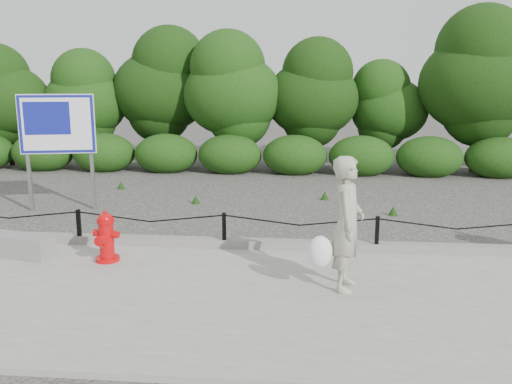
{
  "coord_description": "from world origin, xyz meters",
  "views": [
    {
      "loc": [
        1.32,
        -8.58,
        2.86
      ],
      "look_at": [
        0.51,
        0.2,
        1.0
      ],
      "focal_mm": 38.0,
      "sensor_mm": 36.0,
      "label": 1
    }
  ],
  "objects": [
    {
      "name": "sidewalk",
      "position": [
        0.0,
        -2.0,
        0.04
      ],
      "size": [
        14.0,
        4.0,
        0.08
      ],
      "primitive_type": "cube",
      "color": "gray",
      "rests_on": "ground"
    },
    {
      "name": "treeline",
      "position": [
        0.61,
        8.91,
        2.51
      ],
      "size": [
        20.17,
        3.78,
        4.88
      ],
      "color": "black",
      "rests_on": "ground"
    },
    {
      "name": "curb",
      "position": [
        0.0,
        0.05,
        0.15
      ],
      "size": [
        14.0,
        0.22,
        0.14
      ],
      "primitive_type": "cube",
      "color": "slate",
      "rests_on": "sidewalk"
    },
    {
      "name": "advertising_sign",
      "position": [
        -3.99,
        2.59,
        1.78
      ],
      "size": [
        1.55,
        0.46,
        2.53
      ],
      "rotation": [
        0.0,
        0.0,
        0.23
      ],
      "color": "slate",
      "rests_on": "ground"
    },
    {
      "name": "chain_barrier",
      "position": [
        0.0,
        0.0,
        0.46
      ],
      "size": [
        10.06,
        0.06,
        0.6
      ],
      "color": "black",
      "rests_on": "sidewalk"
    },
    {
      "name": "concrete_block",
      "position": [
        -3.17,
        -0.74,
        0.26
      ],
      "size": [
        1.15,
        0.61,
        0.35
      ],
      "primitive_type": "cube",
      "rotation": [
        0.0,
        0.0,
        -0.22
      ],
      "color": "slate",
      "rests_on": "sidewalk"
    },
    {
      "name": "ground",
      "position": [
        0.0,
        0.0,
        0.0
      ],
      "size": [
        90.0,
        90.0,
        0.0
      ],
      "primitive_type": "plane",
      "color": "#2D2B28",
      "rests_on": "ground"
    },
    {
      "name": "fire_hydrant",
      "position": [
        -1.71,
        -0.83,
        0.46
      ],
      "size": [
        0.44,
        0.46,
        0.79
      ],
      "rotation": [
        0.0,
        0.0,
        -0.19
      ],
      "color": "red",
      "rests_on": "sidewalk"
    },
    {
      "name": "pedestrian",
      "position": [
        1.87,
        -1.62,
        0.96
      ],
      "size": [
        0.78,
        0.72,
        1.8
      ],
      "rotation": [
        0.0,
        0.0,
        1.4
      ],
      "color": "#A2A08B",
      "rests_on": "sidewalk"
    }
  ]
}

